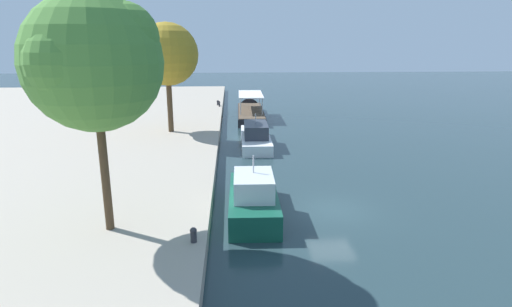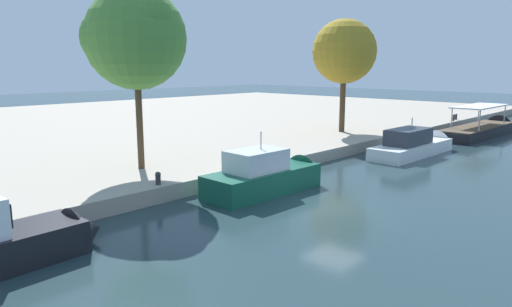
% 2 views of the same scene
% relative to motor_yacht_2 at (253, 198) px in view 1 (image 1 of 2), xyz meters
% --- Properties ---
extents(ground_plane, '(220.00, 220.00, 0.00)m').
position_rel_motor_yacht_2_xyz_m(ground_plane, '(-0.31, -4.47, -0.68)').
color(ground_plane, '#23383D').
extents(motor_yacht_2, '(7.93, 2.71, 4.15)m').
position_rel_motor_yacht_2_xyz_m(motor_yacht_2, '(0.00, 0.00, 0.00)').
color(motor_yacht_2, '#14513D').
rests_on(motor_yacht_2, ground_plane).
extents(motor_yacht_3, '(10.05, 2.70, 3.82)m').
position_rel_motor_yacht_2_xyz_m(motor_yacht_3, '(15.81, -1.06, -0.08)').
color(motor_yacht_3, white).
rests_on(motor_yacht_3, ground_plane).
extents(tour_boat_4, '(13.89, 3.38, 4.21)m').
position_rel_motor_yacht_2_xyz_m(tour_boat_4, '(30.16, -1.29, -0.35)').
color(tour_boat_4, black).
rests_on(tour_boat_4, ground_plane).
extents(mooring_bollard_0, '(0.23, 0.23, 0.74)m').
position_rel_motor_yacht_2_xyz_m(mooring_bollard_0, '(33.25, 2.68, 0.54)').
color(mooring_bollard_0, '#2D2D33').
rests_on(mooring_bollard_0, dock_promenade).
extents(mooring_bollard_1, '(0.30, 0.30, 0.68)m').
position_rel_motor_yacht_2_xyz_m(mooring_bollard_1, '(-5.33, 2.82, 0.51)').
color(mooring_bollard_1, '#2D2D33').
rests_on(mooring_bollard_1, dock_promenade).
extents(mooring_bollard_2, '(0.29, 0.29, 0.68)m').
position_rel_motor_yacht_2_xyz_m(mooring_bollard_2, '(34.59, 2.92, 0.51)').
color(mooring_bollard_2, '#2D2D33').
rests_on(mooring_bollard_2, dock_promenade).
extents(tree_0, '(5.74, 5.71, 10.29)m').
position_rel_motor_yacht_2_xyz_m(tree_0, '(-3.95, 6.70, 7.67)').
color(tree_0, '#4C3823').
rests_on(tree_0, dock_promenade).
extents(tree_3, '(5.83, 5.77, 10.06)m').
position_rel_motor_yacht_2_xyz_m(tree_3, '(17.94, 7.04, 7.15)').
color(tree_3, '#4C3823').
rests_on(tree_3, dock_promenade).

